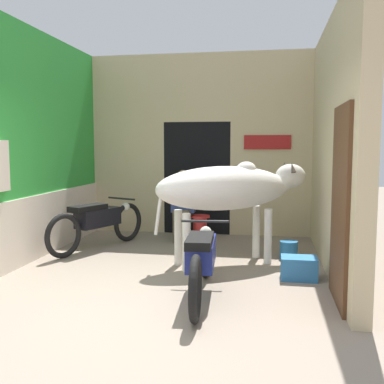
% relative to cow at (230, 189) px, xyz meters
% --- Properties ---
extents(ground_plane, '(30.00, 30.00, 0.00)m').
position_rel_cow_xyz_m(ground_plane, '(-0.76, -2.14, -1.05)').
color(ground_plane, gray).
extents(wall_left_shopfront, '(0.25, 4.20, 3.34)m').
position_rel_cow_xyz_m(wall_left_shopfront, '(-2.89, -0.06, 0.56)').
color(wall_left_shopfront, green).
rests_on(wall_left_shopfront, ground_plane).
extents(wall_back_with_doorway, '(4.09, 0.93, 3.34)m').
position_rel_cow_xyz_m(wall_back_with_doorway, '(-0.77, 2.34, 0.35)').
color(wall_back_with_doorway, '#C6B289').
rests_on(wall_back_with_doorway, ground_plane).
extents(wall_right_with_door, '(0.22, 4.20, 3.34)m').
position_rel_cow_xyz_m(wall_right_with_door, '(1.37, -0.10, 0.59)').
color(wall_right_with_door, '#C6B289').
rests_on(wall_right_with_door, ground_plane).
extents(cow, '(2.21, 1.52, 1.43)m').
position_rel_cow_xyz_m(cow, '(0.00, 0.00, 0.00)').
color(cow, silver).
rests_on(cow, ground_plane).
extents(motorcycle_near, '(0.58, 2.09, 0.76)m').
position_rel_cow_xyz_m(motorcycle_near, '(-0.17, -1.46, -0.62)').
color(motorcycle_near, black).
rests_on(motorcycle_near, ground_plane).
extents(motorcycle_far, '(0.95, 1.94, 0.78)m').
position_rel_cow_xyz_m(motorcycle_far, '(-2.15, 0.53, -0.61)').
color(motorcycle_far, black).
rests_on(motorcycle_far, ground_plane).
extents(shopkeeper_seated, '(0.40, 0.34, 1.23)m').
position_rel_cow_xyz_m(shopkeeper_seated, '(-0.92, 1.32, -0.40)').
color(shopkeeper_seated, brown).
rests_on(shopkeeper_seated, ground_plane).
extents(plastic_stool, '(0.34, 0.34, 0.46)m').
position_rel_cow_xyz_m(plastic_stool, '(-0.63, 1.37, -0.81)').
color(plastic_stool, red).
rests_on(plastic_stool, ground_plane).
extents(crate, '(0.44, 0.32, 0.28)m').
position_rel_cow_xyz_m(crate, '(0.92, -0.61, -0.91)').
color(crate, teal).
rests_on(crate, ground_plane).
extents(bucket, '(0.26, 0.26, 0.26)m').
position_rel_cow_xyz_m(bucket, '(0.84, 0.41, -0.92)').
color(bucket, '#23669E').
rests_on(bucket, ground_plane).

